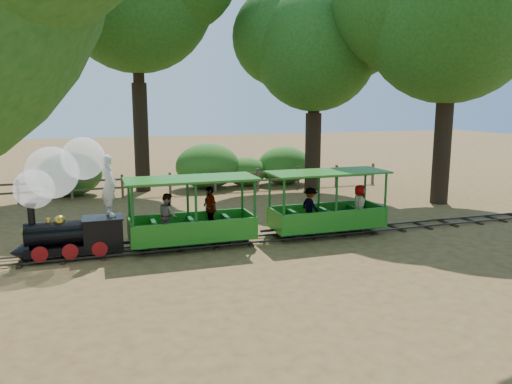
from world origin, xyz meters
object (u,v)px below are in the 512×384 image
object	(u,v)px
carriage_rear	(328,210)
fence	(193,181)
locomotive	(64,190)
carriage_front	(191,219)

from	to	relation	value
carriage_rear	fence	world-z (taller)	carriage_rear
locomotive	fence	world-z (taller)	locomotive
carriage_rear	fence	distance (m)	8.44
locomotive	carriage_rear	bearing A→B (deg)	-0.86
locomotive	fence	bearing A→B (deg)	58.40
carriage_front	carriage_rear	size ratio (longest dim) A/B	1.00
carriage_front	fence	size ratio (longest dim) A/B	0.20
carriage_rear	locomotive	bearing A→B (deg)	179.14
locomotive	carriage_rear	xyz separation A→B (m)	(7.45, -0.11, -1.01)
carriage_front	fence	world-z (taller)	carriage_front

